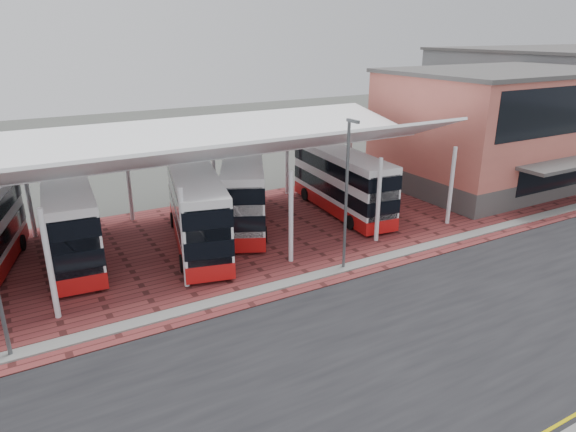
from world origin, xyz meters
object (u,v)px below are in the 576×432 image
Objects in this scene: terminal at (500,127)px; bus_2 at (70,220)px; bus_5 at (342,182)px; bus_4 at (244,191)px; bus_3 at (196,210)px.

terminal is 1.70× the size of bus_2.
terminal reaches higher than bus_5.
bus_3 is at bearing -126.92° from bus_4.
terminal is 33.40m from bus_2.
bus_4 is at bearing 176.65° from terminal.
bus_2 is (-33.29, 1.21, -2.42)m from terminal.
bus_2 is at bearing 176.97° from bus_3.
bus_4 reaches higher than bus_5.
bus_3 reaches higher than bus_2.
bus_2 is at bearing -178.30° from bus_5.
terminal is at bearing 15.19° from bus_3.
bus_4 is (10.62, 0.12, 0.05)m from bus_2.
bus_5 is (6.89, -1.32, -0.10)m from bus_4.
bus_5 is (10.88, 0.77, -0.08)m from bus_3.
terminal is 15.97m from bus_5.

